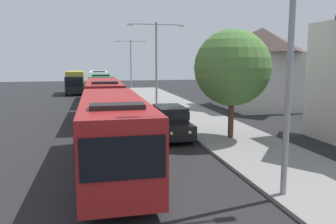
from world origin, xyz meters
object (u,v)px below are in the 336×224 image
at_px(bus_second_in_line, 104,99).
at_px(streetlamp_mid, 156,55).
at_px(white_suv, 170,121).
at_px(streetlamp_near, 291,46).
at_px(box_truck_oncoming, 75,82).
at_px(bus_fourth_in_line, 99,80).
at_px(bus_lead, 113,131).
at_px(bus_middle, 101,87).
at_px(roadside_tree, 232,68).
at_px(streetlamp_far, 131,59).

distance_m(bus_second_in_line, streetlamp_mid, 9.34).
xyz_separation_m(white_suv, streetlamp_near, (1.70, -9.73, 3.99)).
bearing_deg(box_truck_oncoming, bus_fourth_in_line, 42.77).
relative_size(bus_second_in_line, streetlamp_mid, 1.30).
bearing_deg(bus_second_in_line, box_truck_oncoming, 98.22).
bearing_deg(bus_lead, bus_second_in_line, 90.00).
height_order(bus_second_in_line, bus_middle, same).
xyz_separation_m(bus_middle, white_suv, (3.70, -19.33, -0.66)).
bearing_deg(roadside_tree, bus_fourth_in_line, 101.58).
distance_m(box_truck_oncoming, streetlamp_far, 11.92).
distance_m(bus_lead, white_suv, 6.68).
relative_size(bus_fourth_in_line, streetlamp_near, 1.39).
distance_m(bus_fourth_in_line, white_suv, 33.14).
relative_size(white_suv, streetlamp_far, 0.63).
height_order(box_truck_oncoming, streetlamp_near, streetlamp_near).
height_order(bus_middle, streetlamp_mid, streetlamp_mid).
bearing_deg(bus_second_in_line, white_suv, -62.21).
height_order(bus_lead, streetlamp_far, streetlamp_far).
distance_m(bus_lead, bus_middle, 24.85).
bearing_deg(bus_fourth_in_line, bus_middle, -90.00).
distance_m(white_suv, streetlamp_far, 37.58).
distance_m(bus_second_in_line, streetlamp_far, 30.97).
bearing_deg(streetlamp_mid, streetlamp_far, 90.00).
bearing_deg(bus_middle, white_suv, -79.17).
height_order(bus_middle, streetlamp_near, streetlamp_near).
bearing_deg(bus_lead, roadside_tree, 30.78).
bearing_deg(white_suv, bus_fourth_in_line, 96.41).
xyz_separation_m(bus_middle, streetlamp_far, (5.40, 18.01, 3.27)).
distance_m(streetlamp_mid, roadside_tree, 15.26).
bearing_deg(streetlamp_near, streetlamp_far, 90.00).
relative_size(box_truck_oncoming, streetlamp_near, 0.90).
distance_m(bus_second_in_line, white_suv, 7.96).
relative_size(bus_middle, box_truck_oncoming, 1.65).
bearing_deg(streetlamp_near, streetlamp_mid, 90.00).
bearing_deg(streetlamp_far, box_truck_oncoming, -139.37).
bearing_deg(streetlamp_mid, bus_lead, -105.61).
xyz_separation_m(white_suv, streetlamp_mid, (1.70, 13.80, 4.12)).
relative_size(bus_fourth_in_line, streetlamp_far, 1.41).
xyz_separation_m(streetlamp_near, roadside_tree, (1.62, 8.39, -0.84)).
bearing_deg(white_suv, roadside_tree, -21.95).
xyz_separation_m(bus_lead, bus_second_in_line, (0.00, 12.54, 0.00)).
bearing_deg(bus_second_in_line, roadside_tree, -49.97).
bearing_deg(streetlamp_near, bus_fourth_in_line, 97.21).
height_order(bus_lead, bus_second_in_line, same).
bearing_deg(white_suv, streetlamp_far, 87.39).
bearing_deg(roadside_tree, streetlamp_mid, 96.11).
height_order(bus_fourth_in_line, streetlamp_mid, streetlamp_mid).
height_order(bus_fourth_in_line, streetlamp_far, streetlamp_far).
xyz_separation_m(bus_lead, bus_fourth_in_line, (0.00, 38.45, 0.00)).
bearing_deg(box_truck_oncoming, bus_middle, -72.62).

